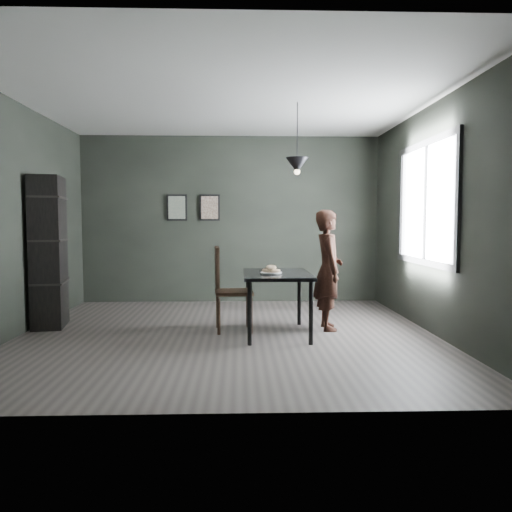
{
  "coord_description": "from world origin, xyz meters",
  "views": [
    {
      "loc": [
        0.15,
        -5.98,
        1.37
      ],
      "look_at": [
        0.35,
        0.05,
        0.95
      ],
      "focal_mm": 35.0,
      "sensor_mm": 36.0,
      "label": 1
    }
  ],
  "objects_px": {
    "white_plate": "(271,273)",
    "wood_chair": "(226,283)",
    "cafe_table": "(277,279)",
    "shelf_unit": "(49,252)",
    "pendant_lamp": "(297,165)",
    "woman": "(328,270)"
  },
  "relations": [
    {
      "from": "cafe_table",
      "to": "wood_chair",
      "type": "bearing_deg",
      "value": 162.99
    },
    {
      "from": "white_plate",
      "to": "pendant_lamp",
      "type": "height_order",
      "value": "pendant_lamp"
    },
    {
      "from": "white_plate",
      "to": "wood_chair",
      "type": "height_order",
      "value": "wood_chair"
    },
    {
      "from": "cafe_table",
      "to": "wood_chair",
      "type": "xyz_separation_m",
      "value": [
        -0.62,
        0.19,
        -0.07
      ]
    },
    {
      "from": "cafe_table",
      "to": "shelf_unit",
      "type": "xyz_separation_m",
      "value": [
        -2.92,
        0.54,
        0.3
      ]
    },
    {
      "from": "woman",
      "to": "shelf_unit",
      "type": "xyz_separation_m",
      "value": [
        -3.59,
        0.28,
        0.21
      ]
    },
    {
      "from": "cafe_table",
      "to": "woman",
      "type": "relative_size",
      "value": 0.79
    },
    {
      "from": "wood_chair",
      "to": "pendant_lamp",
      "type": "xyz_separation_m",
      "value": [
        0.87,
        -0.09,
        1.45
      ]
    },
    {
      "from": "cafe_table",
      "to": "wood_chair",
      "type": "distance_m",
      "value": 0.65
    },
    {
      "from": "shelf_unit",
      "to": "pendant_lamp",
      "type": "xyz_separation_m",
      "value": [
        3.17,
        -0.44,
        1.08
      ]
    },
    {
      "from": "pendant_lamp",
      "to": "woman",
      "type": "bearing_deg",
      "value": 20.85
    },
    {
      "from": "white_plate",
      "to": "wood_chair",
      "type": "relative_size",
      "value": 0.22
    },
    {
      "from": "pendant_lamp",
      "to": "white_plate",
      "type": "bearing_deg",
      "value": -145.63
    },
    {
      "from": "cafe_table",
      "to": "woman",
      "type": "height_order",
      "value": "woman"
    },
    {
      "from": "white_plate",
      "to": "shelf_unit",
      "type": "height_order",
      "value": "shelf_unit"
    },
    {
      "from": "wood_chair",
      "to": "shelf_unit",
      "type": "xyz_separation_m",
      "value": [
        -2.3,
        0.35,
        0.37
      ]
    },
    {
      "from": "white_plate",
      "to": "wood_chair",
      "type": "distance_m",
      "value": 0.64
    },
    {
      "from": "cafe_table",
      "to": "white_plate",
      "type": "relative_size",
      "value": 5.22
    },
    {
      "from": "cafe_table",
      "to": "white_plate",
      "type": "bearing_deg",
      "value": -121.68
    },
    {
      "from": "cafe_table",
      "to": "shelf_unit",
      "type": "relative_size",
      "value": 0.62
    },
    {
      "from": "wood_chair",
      "to": "shelf_unit",
      "type": "relative_size",
      "value": 0.54
    },
    {
      "from": "woman",
      "to": "shelf_unit",
      "type": "distance_m",
      "value": 3.61
    }
  ]
}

